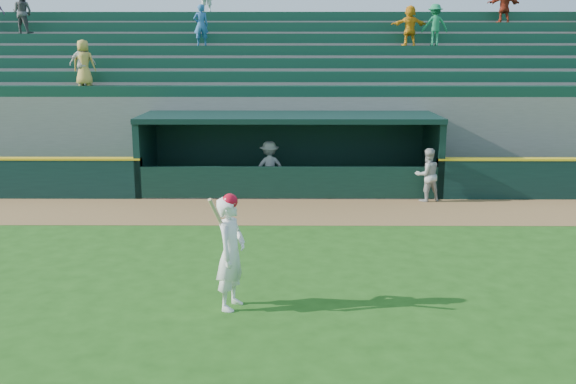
% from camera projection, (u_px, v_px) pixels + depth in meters
% --- Properties ---
extents(ground, '(120.00, 120.00, 0.00)m').
position_uv_depth(ground, '(287.00, 270.00, 13.31)').
color(ground, '#1F4D13').
rests_on(ground, ground).
extents(warning_track, '(40.00, 3.00, 0.01)m').
position_uv_depth(warning_track, '(289.00, 211.00, 18.09)').
color(warning_track, brown).
rests_on(warning_track, ground).
extents(dugout_player_front, '(0.91, 0.79, 1.61)m').
position_uv_depth(dugout_player_front, '(427.00, 175.00, 19.19)').
color(dugout_player_front, '#ADADA8').
rests_on(dugout_player_front, ground).
extents(dugout_player_inside, '(1.17, 0.83, 1.65)m').
position_uv_depth(dugout_player_inside, '(269.00, 167.00, 20.35)').
color(dugout_player_inside, '#A9A9A3').
rests_on(dugout_player_inside, ground).
extents(dugout, '(9.40, 2.80, 2.46)m').
position_uv_depth(dugout, '(289.00, 148.00, 20.83)').
color(dugout, slate).
rests_on(dugout, ground).
extents(stands, '(34.50, 6.25, 7.53)m').
position_uv_depth(stands, '(290.00, 104.00, 25.06)').
color(stands, slate).
rests_on(stands, ground).
extents(batter_at_plate, '(0.68, 0.87, 2.09)m').
position_uv_depth(batter_at_plate, '(231.00, 252.00, 11.15)').
color(batter_at_plate, white).
rests_on(batter_at_plate, ground).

